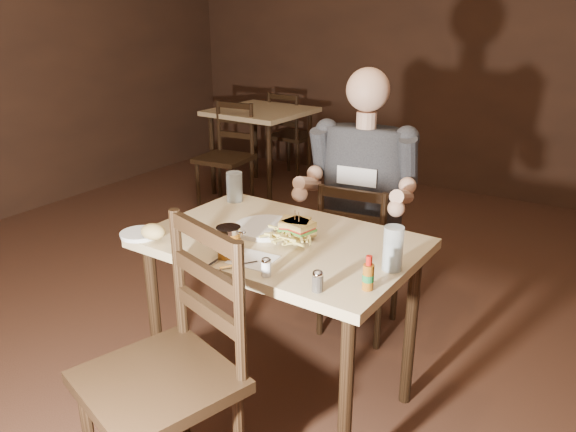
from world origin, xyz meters
The scene contains 24 objects.
room_shell centered at (0.00, 0.00, 1.40)m, with size 7.00×7.00×7.00m.
main_table centered at (0.15, 0.10, 0.68)m, with size 1.09×0.75×0.77m.
bg_table centered at (-1.62, 2.50, 0.68)m, with size 0.83×0.83×0.77m.
chair_far centered at (0.18, 0.81, 0.42)m, with size 0.39×0.42×0.84m, color black, non-canonical shape.
chair_near centered at (0.11, -0.58, 0.50)m, with size 0.46×0.50×0.99m, color black, non-canonical shape.
bg_chair_far centered at (-1.62, 3.05, 0.43)m, with size 0.40×0.43×0.86m, color black, non-canonical shape.
bg_chair_near centered at (-1.62, 1.95, 0.44)m, with size 0.41×0.45×0.88m, color black, non-canonical shape.
diner centered at (0.19, 0.76, 0.91)m, with size 0.55×0.43×0.95m, color #34373A, non-canonical shape.
dinner_plate centered at (0.05, 0.13, 0.78)m, with size 0.26×0.26×0.01m, color white.
sandwich_left centered at (0.21, 0.13, 0.83)m, with size 0.11×0.09×0.10m, color #DEBC62, non-canonical shape.
sandwich_right centered at (0.19, 0.14, 0.83)m, with size 0.11×0.10×0.10m, color #DEBC62, non-canonical shape.
fries_pile centered at (0.21, 0.07, 0.80)m, with size 0.25×0.17×0.04m, color #E2D26B, non-canonical shape.
ketchup_dollop centered at (0.16, 0.16, 0.79)m, with size 0.04×0.04×0.01m, color maroon.
glass_left centered at (-0.28, 0.36, 0.84)m, with size 0.08×0.08×0.14m, color silver.
glass_right centered at (0.64, 0.07, 0.85)m, with size 0.07×0.07×0.16m, color silver.
hot_sauce centered at (0.63, -0.11, 0.83)m, with size 0.04×0.04×0.12m, color #894B0F, non-canonical shape.
salt_shaker centered at (0.29, -0.21, 0.80)m, with size 0.03×0.03×0.06m, color white, non-canonical shape.
pepper_shaker centered at (0.49, -0.21, 0.80)m, with size 0.04×0.04×0.07m, color #38332D, non-canonical shape.
syrup_dispenser centered at (0.08, -0.15, 0.83)m, with size 0.09×0.09×0.12m, color #894B0F, non-canonical shape.
napkin centered at (0.18, -0.13, 0.77)m, with size 0.15×0.14×0.00m, color white.
knife centered at (0.08, -0.22, 0.78)m, with size 0.01×0.21×0.01m, color silver.
fork centered at (0.16, -0.20, 0.78)m, with size 0.01×0.14×0.00m, color silver.
side_plate centered at (-0.34, -0.19, 0.78)m, with size 0.15×0.15×0.01m, color white.
bread_roll centered at (-0.26, -0.20, 0.81)m, with size 0.10×0.08×0.06m, color tan.
Camera 1 is at (1.28, -1.64, 1.64)m, focal length 35.00 mm.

